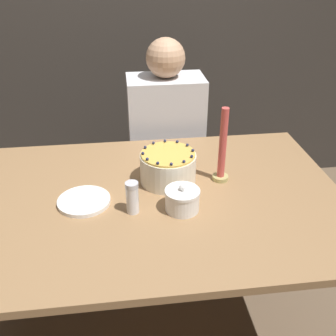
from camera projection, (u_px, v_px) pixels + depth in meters
ground_plane at (148, 329)px, 1.89m from camera, size 12.00×12.00×0.00m
wall_behind at (124, 1)px, 2.45m from camera, size 8.00×0.05×2.60m
dining_table at (144, 219)px, 1.56m from camera, size 1.56×0.99×0.77m
cake at (168, 167)px, 1.58m from camera, size 0.23×0.23×0.14m
sugar_bowl at (182, 200)px, 1.42m from camera, size 0.13×0.13×0.11m
sugar_shaker at (132, 197)px, 1.40m from camera, size 0.05×0.05×0.12m
plate_stack at (84, 201)px, 1.47m from camera, size 0.20×0.20×0.02m
candle at (222, 151)px, 1.56m from camera, size 0.07×0.07×0.31m
person_man_blue_shirt at (166, 161)px, 2.25m from camera, size 0.40×0.34×1.22m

